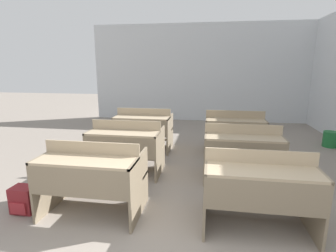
{
  "coord_description": "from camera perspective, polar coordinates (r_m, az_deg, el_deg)",
  "views": [
    {
      "loc": [
        0.38,
        -1.24,
        1.72
      ],
      "look_at": [
        -0.28,
        2.91,
        0.78
      ],
      "focal_mm": 28.0,
      "sensor_mm": 36.0,
      "label": 1
    }
  ],
  "objects": [
    {
      "name": "bench_second_left",
      "position": [
        4.34,
        -9.14,
        -4.07
      ],
      "size": [
        1.14,
        0.76,
        0.88
      ],
      "color": "#82735C",
      "rests_on": "ground_plane"
    },
    {
      "name": "bench_second_right",
      "position": [
        4.18,
        15.83,
        -5.09
      ],
      "size": [
        1.14,
        0.76,
        0.88
      ],
      "color": "#7F6F58",
      "rests_on": "ground_plane"
    },
    {
      "name": "bench_front_left",
      "position": [
        3.25,
        -16.25,
        -10.31
      ],
      "size": [
        1.14,
        0.76,
        0.88
      ],
      "color": "#7D6E57",
      "rests_on": "ground_plane"
    },
    {
      "name": "wastepaper_bin",
      "position": [
        6.79,
        31.89,
        -2.46
      ],
      "size": [
        0.31,
        0.31,
        0.34
      ],
      "color": "#1E6B33",
      "rests_on": "ground_plane"
    },
    {
      "name": "bench_front_right",
      "position": [
        3.0,
        19.11,
        -12.47
      ],
      "size": [
        1.14,
        0.76,
        0.88
      ],
      "color": "#7E6F58",
      "rests_on": "ground_plane"
    },
    {
      "name": "schoolbag",
      "position": [
        3.73,
        -28.85,
        -13.84
      ],
      "size": [
        0.28,
        0.23,
        0.32
      ],
      "color": "maroon",
      "rests_on": "ground_plane"
    },
    {
      "name": "bench_third_right",
      "position": [
        5.4,
        14.26,
        -0.99
      ],
      "size": [
        1.14,
        0.76,
        0.88
      ],
      "color": "#796A53",
      "rests_on": "ground_plane"
    },
    {
      "name": "bench_third_left",
      "position": [
        5.54,
        -5.36,
        -0.3
      ],
      "size": [
        1.14,
        0.76,
        0.88
      ],
      "color": "#82735C",
      "rests_on": "ground_plane"
    },
    {
      "name": "wall_back",
      "position": [
        8.59,
        6.64,
        11.34
      ],
      "size": [
        6.87,
        0.06,
        3.06
      ],
      "color": "silver",
      "rests_on": "ground_plane"
    }
  ]
}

